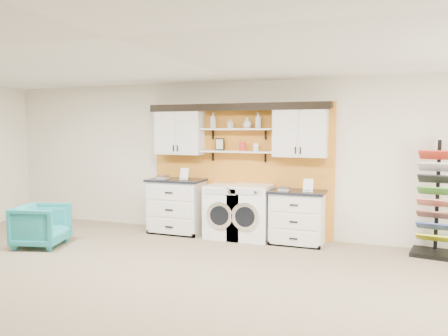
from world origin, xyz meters
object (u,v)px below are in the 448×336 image
at_px(washer, 226,211).
at_px(armchair, 41,226).
at_px(base_cabinet_left, 177,206).
at_px(base_cabinet_right, 297,217).
at_px(sample_rack, 436,220).
at_px(dryer, 251,212).

relative_size(washer, armchair, 1.23).
height_order(base_cabinet_left, washer, base_cabinet_left).
distance_m(base_cabinet_left, washer, 0.99).
distance_m(base_cabinet_right, sample_rack, 2.11).
bearing_deg(sample_rack, washer, -169.33).
relative_size(base_cabinet_left, washer, 1.10).
distance_m(base_cabinet_left, dryer, 1.44).
xyz_separation_m(base_cabinet_right, sample_rack, (2.11, 0.04, 0.10)).
height_order(base_cabinet_right, washer, washer).
bearing_deg(base_cabinet_right, washer, -179.85).
distance_m(base_cabinet_left, armchair, 2.34).
height_order(base_cabinet_right, sample_rack, sample_rack).
height_order(base_cabinet_right, armchair, base_cabinet_right).
distance_m(base_cabinet_left, sample_rack, 4.37).
distance_m(base_cabinet_right, armchair, 4.26).
relative_size(base_cabinet_right, sample_rack, 0.52).
height_order(washer, armchair, washer).
relative_size(base_cabinet_right, washer, 0.98).
xyz_separation_m(washer, armchair, (-2.65, -1.63, -0.12)).
distance_m(washer, dryer, 0.46).
distance_m(washer, armchair, 3.12).
xyz_separation_m(washer, dryer, (0.46, 0.00, 0.01)).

